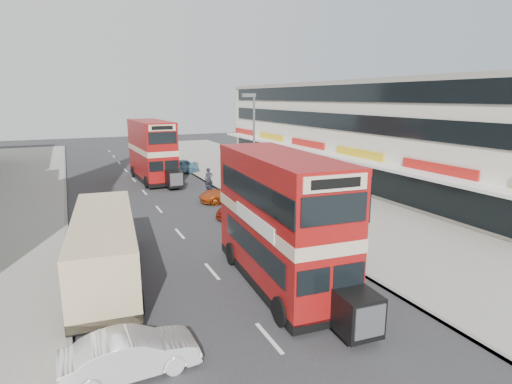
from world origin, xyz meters
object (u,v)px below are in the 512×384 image
car_right_c (177,167)px  pedestrian_near (294,202)px  car_left_front (131,354)px  car_right_b (229,194)px  bus_second (152,151)px  street_lamp (253,141)px  bus_main (281,220)px  pedestrian_far (227,166)px  cyclist (209,185)px  coach (104,245)px  car_right_a (248,208)px

car_right_c → pedestrian_near: size_ratio=2.87×
car_left_front → pedestrian_near: bearing=-46.3°
car_right_b → car_left_front: bearing=-23.2°
bus_second → car_right_c: 4.58m
pedestrian_near → street_lamp: bearing=-84.9°
bus_main → bus_second: bus_second is taller
pedestrian_far → cyclist: (-4.17, -6.94, -0.29)m
car_right_b → pedestrian_far: pedestrian_far is taller
bus_main → coach: 7.83m
bus_second → cyclist: size_ratio=4.51×
pedestrian_far → car_right_b: bearing=-105.5°
bus_main → car_right_b: (3.11, 14.49, -2.24)m
car_right_c → cyclist: bearing=-1.5°
coach → car_left_front: bearing=-84.3°
car_right_a → pedestrian_far: pedestrian_far is taller
car_left_front → car_right_c: bearing=-17.8°
pedestrian_far → street_lamp: bearing=-97.0°
car_left_front → car_right_c: (9.15, 31.54, 0.11)m
coach → pedestrian_near: size_ratio=6.55×
street_lamp → bus_main: (-4.25, -12.42, -1.92)m
pedestrian_far → pedestrian_near: bearing=-88.8°
coach → pedestrian_near: coach is taller
coach → car_right_c: 25.92m
pedestrian_near → coach: bearing=3.4°
street_lamp → coach: bearing=-141.7°
bus_second → coach: bearing=71.5°
car_right_a → cyclist: cyclist is taller
car_right_a → car_left_front: bearing=-42.1°
bus_second → car_right_b: bearing=106.4°
coach → car_right_a: coach is taller
bus_second → car_right_a: (3.38, -15.23, -2.26)m
street_lamp → bus_main: street_lamp is taller
bus_main → pedestrian_far: 25.23m
bus_main → cyclist: bus_main is taller
pedestrian_far → bus_second: bearing=176.7°
coach → car_right_b: bearing=52.8°
street_lamp → cyclist: size_ratio=3.63×
bus_main → pedestrian_near: bearing=-118.6°
car_left_front → pedestrian_far: 30.90m
car_right_a → bus_main: bearing=-22.7°
pedestrian_near → pedestrian_far: bearing=-112.8°
coach → pedestrian_far: (13.39, 20.55, -0.48)m
pedestrian_near → car_right_b: bearing=-83.3°
street_lamp → bus_second: 13.83m
bus_main → cyclist: bearing=-94.2°
car_right_a → pedestrian_near: size_ratio=2.91×
car_left_front → car_right_b: (9.84, 18.07, -0.01)m
car_left_front → car_right_c: car_right_c is taller
car_right_a → car_right_b: bearing=169.1°
car_right_b → pedestrian_near: (2.68, -5.41, 0.29)m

